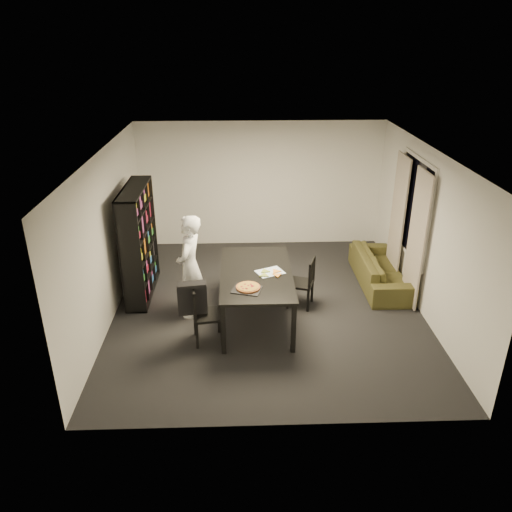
{
  "coord_description": "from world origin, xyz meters",
  "views": [
    {
      "loc": [
        -0.45,
        -7.24,
        4.23
      ],
      "look_at": [
        -0.2,
        -0.26,
        1.05
      ],
      "focal_mm": 35.0,
      "sensor_mm": 36.0,
      "label": 1
    }
  ],
  "objects_px": {
    "chair_left": "(202,310)",
    "chair_right": "(306,279)",
    "sofa": "(380,269)",
    "dining_table": "(256,276)",
    "pepperoni_pizza": "(248,287)",
    "baking_tray": "(247,290)",
    "person": "(190,267)",
    "bookshelf": "(139,242)"
  },
  "relations": [
    {
      "from": "bookshelf",
      "to": "chair_right",
      "type": "xyz_separation_m",
      "value": [
        2.78,
        -0.59,
        -0.46
      ]
    },
    {
      "from": "chair_right",
      "to": "person",
      "type": "bearing_deg",
      "value": -65.45
    },
    {
      "from": "chair_left",
      "to": "person",
      "type": "bearing_deg",
      "value": 6.58
    },
    {
      "from": "baking_tray",
      "to": "pepperoni_pizza",
      "type": "bearing_deg",
      "value": 60.24
    },
    {
      "from": "dining_table",
      "to": "sofa",
      "type": "distance_m",
      "value": 2.59
    },
    {
      "from": "pepperoni_pizza",
      "to": "baking_tray",
      "type": "bearing_deg",
      "value": -119.76
    },
    {
      "from": "bookshelf",
      "to": "chair_right",
      "type": "height_order",
      "value": "bookshelf"
    },
    {
      "from": "chair_right",
      "to": "pepperoni_pizza",
      "type": "bearing_deg",
      "value": -27.61
    },
    {
      "from": "bookshelf",
      "to": "dining_table",
      "type": "bearing_deg",
      "value": -26.15
    },
    {
      "from": "chair_left",
      "to": "chair_right",
      "type": "bearing_deg",
      "value": -67.94
    },
    {
      "from": "chair_right",
      "to": "pepperoni_pizza",
      "type": "height_order",
      "value": "pepperoni_pizza"
    },
    {
      "from": "chair_right",
      "to": "person",
      "type": "height_order",
      "value": "person"
    },
    {
      "from": "person",
      "to": "sofa",
      "type": "xyz_separation_m",
      "value": [
        3.32,
        0.93,
        -0.56
      ]
    },
    {
      "from": "bookshelf",
      "to": "sofa",
      "type": "height_order",
      "value": "bookshelf"
    },
    {
      "from": "pepperoni_pizza",
      "to": "person",
      "type": "bearing_deg",
      "value": 141.05
    },
    {
      "from": "chair_right",
      "to": "baking_tray",
      "type": "xyz_separation_m",
      "value": [
        -0.98,
        -0.94,
        0.34
      ]
    },
    {
      "from": "chair_right",
      "to": "bookshelf",
      "type": "bearing_deg",
      "value": -82.9
    },
    {
      "from": "bookshelf",
      "to": "pepperoni_pizza",
      "type": "bearing_deg",
      "value": -39.4
    },
    {
      "from": "dining_table",
      "to": "pepperoni_pizza",
      "type": "xyz_separation_m",
      "value": [
        -0.14,
        -0.53,
        0.1
      ]
    },
    {
      "from": "chair_right",
      "to": "sofa",
      "type": "distance_m",
      "value": 1.66
    },
    {
      "from": "chair_left",
      "to": "baking_tray",
      "type": "bearing_deg",
      "value": -95.47
    },
    {
      "from": "chair_right",
      "to": "person",
      "type": "relative_size",
      "value": 0.51
    },
    {
      "from": "dining_table",
      "to": "bookshelf",
      "type": "bearing_deg",
      "value": 153.85
    },
    {
      "from": "chair_left",
      "to": "chair_right",
      "type": "relative_size",
      "value": 1.05
    },
    {
      "from": "chair_left",
      "to": "person",
      "type": "relative_size",
      "value": 0.54
    },
    {
      "from": "sofa",
      "to": "chair_left",
      "type": "bearing_deg",
      "value": 119.16
    },
    {
      "from": "person",
      "to": "sofa",
      "type": "distance_m",
      "value": 3.49
    },
    {
      "from": "person",
      "to": "baking_tray",
      "type": "distance_m",
      "value": 1.16
    },
    {
      "from": "baking_tray",
      "to": "chair_left",
      "type": "bearing_deg",
      "value": -176.7
    },
    {
      "from": "pepperoni_pizza",
      "to": "chair_left",
      "type": "bearing_deg",
      "value": -173.87
    },
    {
      "from": "bookshelf",
      "to": "pepperoni_pizza",
      "type": "xyz_separation_m",
      "value": [
        1.82,
        -1.49,
        -0.1
      ]
    },
    {
      "from": "dining_table",
      "to": "person",
      "type": "height_order",
      "value": "person"
    },
    {
      "from": "baking_tray",
      "to": "pepperoni_pizza",
      "type": "height_order",
      "value": "pepperoni_pizza"
    },
    {
      "from": "dining_table",
      "to": "pepperoni_pizza",
      "type": "distance_m",
      "value": 0.56
    },
    {
      "from": "bookshelf",
      "to": "chair_left",
      "type": "height_order",
      "value": "bookshelf"
    },
    {
      "from": "baking_tray",
      "to": "pepperoni_pizza",
      "type": "distance_m",
      "value": 0.05
    },
    {
      "from": "person",
      "to": "sofa",
      "type": "bearing_deg",
      "value": 118.12
    },
    {
      "from": "sofa",
      "to": "dining_table",
      "type": "bearing_deg",
      "value": 116.17
    },
    {
      "from": "chair_left",
      "to": "baking_tray",
      "type": "distance_m",
      "value": 0.73
    },
    {
      "from": "chair_right",
      "to": "baking_tray",
      "type": "height_order",
      "value": "chair_right"
    },
    {
      "from": "baking_tray",
      "to": "chair_right",
      "type": "bearing_deg",
      "value": 43.83
    },
    {
      "from": "chair_right",
      "to": "baking_tray",
      "type": "distance_m",
      "value": 1.4
    }
  ]
}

